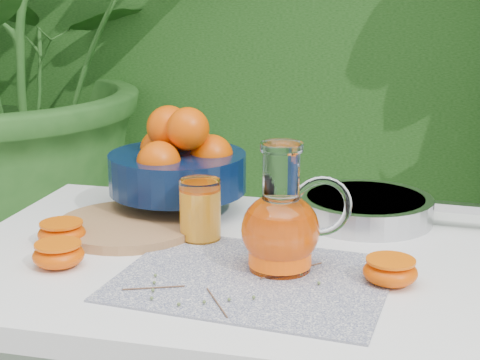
% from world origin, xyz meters
% --- Properties ---
extents(white_table, '(1.00, 0.70, 0.75)m').
position_xyz_m(white_table, '(0.09, -0.01, 0.67)').
color(white_table, white).
rests_on(white_table, ground).
extents(placemat, '(0.45, 0.37, 0.00)m').
position_xyz_m(placemat, '(0.14, -0.12, 0.75)').
color(placemat, '#0B1442').
rests_on(placemat, white_table).
extents(cutting_board, '(0.32, 0.32, 0.02)m').
position_xyz_m(cutting_board, '(-0.14, 0.06, 0.76)').
color(cutting_board, '#9C6C46').
rests_on(cutting_board, white_table).
extents(fruit_bowl, '(0.34, 0.34, 0.22)m').
position_xyz_m(fruit_bowl, '(-0.09, 0.20, 0.85)').
color(fruit_bowl, black).
rests_on(fruit_bowl, white_table).
extents(juice_pitcher, '(0.20, 0.16, 0.21)m').
position_xyz_m(juice_pitcher, '(0.18, -0.07, 0.83)').
color(juice_pitcher, white).
rests_on(juice_pitcher, white_table).
extents(juice_tumbler, '(0.09, 0.09, 0.11)m').
position_xyz_m(juice_tumbler, '(0.01, 0.04, 0.81)').
color(juice_tumbler, white).
rests_on(juice_tumbler, white_table).
extents(saute_pan, '(0.47, 0.28, 0.05)m').
position_xyz_m(saute_pan, '(0.30, 0.23, 0.78)').
color(saute_pan, '#B5B5B9').
rests_on(saute_pan, white_table).
extents(orange_halves, '(0.69, 0.21, 0.04)m').
position_xyz_m(orange_halves, '(-0.02, -0.09, 0.77)').
color(orange_halves, '#D04202').
rests_on(orange_halves, white_table).
extents(thyme_sprigs, '(0.30, 0.24, 0.01)m').
position_xyz_m(thyme_sprigs, '(0.11, -0.16, 0.76)').
color(thyme_sprigs, brown).
rests_on(thyme_sprigs, white_table).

